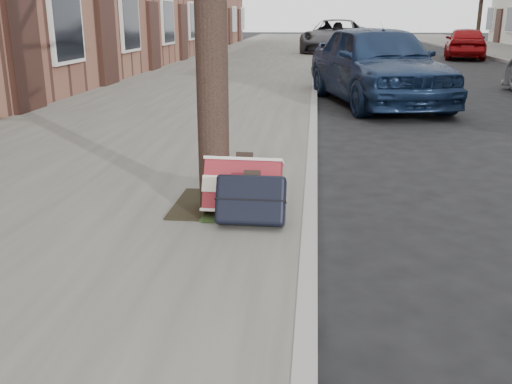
# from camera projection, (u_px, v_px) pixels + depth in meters

# --- Properties ---
(ground) EXTENTS (120.00, 120.00, 0.00)m
(ground) POSITION_uv_depth(u_px,v_px,m) (503.00, 292.00, 3.65)
(ground) COLOR black
(ground) RESTS_ON ground
(near_sidewalk) EXTENTS (5.00, 70.00, 0.12)m
(near_sidewalk) POSITION_uv_depth(u_px,v_px,m) (238.00, 69.00, 18.25)
(near_sidewalk) COLOR slate
(near_sidewalk) RESTS_ON ground
(dirt_patch) EXTENTS (0.85, 0.85, 0.02)m
(dirt_patch) POSITION_uv_depth(u_px,v_px,m) (224.00, 205.00, 4.95)
(dirt_patch) COLOR black
(dirt_patch) RESTS_ON near_sidewalk
(suitcase_red) EXTENTS (0.64, 0.37, 0.48)m
(suitcase_red) POSITION_uv_depth(u_px,v_px,m) (243.00, 187.00, 4.65)
(suitcase_red) COLOR maroon
(suitcase_red) RESTS_ON near_sidewalk
(suitcase_navy) EXTENTS (0.54, 0.32, 0.42)m
(suitcase_navy) POSITION_uv_depth(u_px,v_px,m) (251.00, 200.00, 4.42)
(suitcase_navy) COLOR black
(suitcase_navy) RESTS_ON near_sidewalk
(car_near_front) EXTENTS (2.92, 4.94, 1.58)m
(car_near_front) POSITION_uv_depth(u_px,v_px,m) (377.00, 64.00, 11.22)
(car_near_front) COLOR #152546
(car_near_front) RESTS_ON ground
(car_near_mid) EXTENTS (1.36, 3.80, 1.25)m
(car_near_mid) POSITION_uv_depth(u_px,v_px,m) (364.00, 59.00, 14.74)
(car_near_mid) COLOR #A8ABAF
(car_near_mid) RESTS_ON ground
(car_near_back) EXTENTS (3.48, 5.92, 1.54)m
(car_near_back) POSITION_uv_depth(u_px,v_px,m) (336.00, 37.00, 25.89)
(car_near_back) COLOR #3C3C41
(car_near_back) RESTS_ON ground
(car_far_back) EXTENTS (2.19, 3.99, 1.29)m
(car_far_back) POSITION_uv_depth(u_px,v_px,m) (465.00, 43.00, 23.14)
(car_far_back) COLOR maroon
(car_far_back) RESTS_ON ground
(tree_far_c) EXTENTS (0.21, 0.21, 4.73)m
(tree_far_c) POSITION_uv_depth(u_px,v_px,m) (481.00, 0.00, 29.47)
(tree_far_c) COLOR black
(tree_far_c) RESTS_ON far_sidewalk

